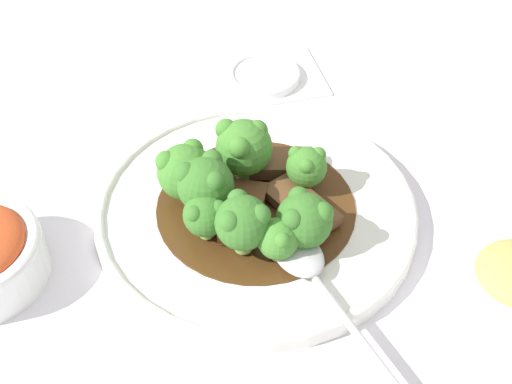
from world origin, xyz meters
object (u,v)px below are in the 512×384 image
Objects in this scene: broccoli_floret_5 at (205,182)px; broccoli_floret_7 at (279,238)px; beef_strip_2 at (278,163)px; broccoli_floret_1 at (307,166)px; broccoli_floret_0 at (243,222)px; broccoli_floret_3 at (304,220)px; broccoli_floret_4 at (241,147)px; beef_strip_0 at (301,205)px; serving_spoon at (307,266)px; main_plate at (256,210)px; broccoli_floret_6 at (205,214)px; sauce_dish at (265,76)px; beef_strip_1 at (243,213)px; broccoli_floret_2 at (185,171)px.

broccoli_floret_5 is 0.09m from broccoli_floret_7.
beef_strip_2 is 1.73× the size of broccoli_floret_1.
broccoli_floret_5 is (0.05, 0.02, 0.00)m from broccoli_floret_0.
broccoli_floret_3 is 0.10m from broccoli_floret_4.
beef_strip_0 is 0.44× the size of serving_spoon.
main_plate is 3.63× the size of beef_strip_0.
main_plate is at bearing -27.64° from broccoli_floret_0.
broccoli_floret_6 is at bearing 108.53° from broccoli_floret_1.
sauce_dish is at bearing -27.95° from broccoli_floret_6.
main_plate is 0.07m from broccoli_floret_0.
broccoli_floret_3 is at bearing -163.38° from broccoli_floret_4.
beef_strip_1 is 0.42× the size of serving_spoon.
main_plate is at bearing -176.09° from broccoli_floret_4.
broccoli_floret_2 reaches higher than beef_strip_2.
serving_spoon is 0.30m from sauce_dish.
beef_strip_2 is 0.90× the size of sauce_dish.
broccoli_floret_3 is at bearing -135.58° from beef_strip_1.
beef_strip_2 is at bearing 3.94° from beef_strip_0.
broccoli_floret_0 is at bearing 57.13° from broccoli_floret_7.
beef_strip_1 is 0.06m from broccoli_floret_7.
broccoli_floret_5 is 0.32× the size of serving_spoon.
sauce_dish is at bearing -20.57° from broccoli_floret_0.
broccoli_floret_6 reaches higher than broccoli_floret_7.
serving_spoon is at bearing -131.07° from broccoli_floret_0.
main_plate is 0.09m from serving_spoon.
broccoli_floret_4 is at bearing -14.48° from broccoli_floret_0.
broccoli_floret_2 is (0.05, 0.10, 0.02)m from beef_strip_0.
broccoli_floret_3 reaches higher than serving_spoon.
broccoli_floret_1 is 0.11m from broccoli_floret_2.
beef_strip_0 is 2.02× the size of broccoli_floret_7.
broccoli_floret_1 reaches higher than beef_strip_2.
broccoli_floret_2 is 0.06m from broccoli_floret_6.
broccoli_floret_3 is (-0.07, 0.03, 0.00)m from broccoli_floret_1.
broccoli_floret_0 reaches higher than sauce_dish.
beef_strip_2 is at bearing -16.89° from broccoli_floret_7.
broccoli_floret_6 is at bearing 52.35° from broccoli_floret_7.
serving_spoon is at bearing 167.24° from broccoli_floret_3.
broccoli_floret_4 is at bearing 3.91° from main_plate.
broccoli_floret_1 is at bearing -26.29° from beef_strip_0.
broccoli_floret_0 reaches higher than main_plate.
beef_strip_2 is 0.05m from broccoli_floret_4.
sauce_dish is (0.17, -0.07, -0.05)m from broccoli_floret_4.
broccoli_floret_0 is 1.09× the size of broccoli_floret_3.
sauce_dish is (0.26, -0.04, -0.04)m from broccoli_floret_3.
broccoli_floret_4 is (0.04, 0.00, 0.05)m from main_plate.
broccoli_floret_5 is 0.74× the size of sauce_dish.
broccoli_floret_2 is at bearing 96.15° from beef_strip_2.
beef_strip_2 is 0.11m from broccoli_floret_7.
broccoli_floret_3 is (-0.10, 0.01, 0.02)m from beef_strip_2.
broccoli_floret_2 reaches higher than serving_spoon.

